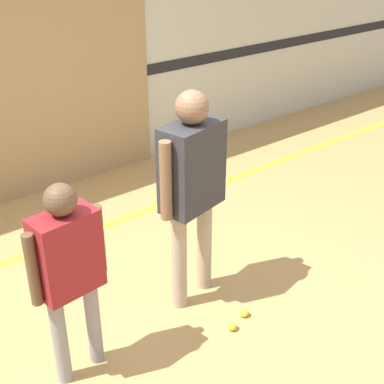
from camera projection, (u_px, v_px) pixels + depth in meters
name	position (u px, v px, depth m)	size (l,w,h in m)	color
ground_plane	(172.00, 313.00, 3.82)	(16.00, 16.00, 0.00)	tan
wall_back	(6.00, 33.00, 4.79)	(16.00, 0.07, 3.20)	beige
wall_panel	(57.00, 83.00, 5.21)	(2.10, 0.05, 2.16)	#9E7F56
floor_stripe	(81.00, 234.00, 4.76)	(14.40, 0.10, 0.01)	yellow
person_instructor	(192.00, 178.00, 3.57)	(0.59, 0.33, 1.58)	tan
person_student_left	(68.00, 263.00, 2.99)	(0.49, 0.23, 1.30)	gray
racket_spare_on_floor	(86.00, 248.00, 4.56)	(0.35, 0.53, 0.03)	#C6D838
tennis_ball_near_instructor	(244.00, 312.00, 3.78)	(0.07, 0.07, 0.07)	#CCE038
tennis_ball_by_spare_racket	(69.00, 248.00, 4.52)	(0.07, 0.07, 0.07)	#CCE038
tennis_ball_stray_left	(232.00, 326.00, 3.66)	(0.07, 0.07, 0.07)	#CCE038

